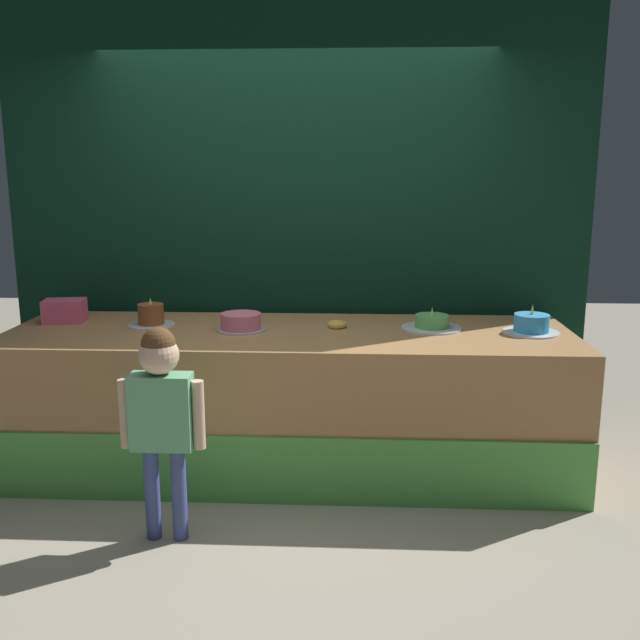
# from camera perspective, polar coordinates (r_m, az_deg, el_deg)

# --- Properties ---
(ground_plane) EXTENTS (12.00, 12.00, 0.00)m
(ground_plane) POSITION_cam_1_polar(r_m,az_deg,el_deg) (3.93, -3.16, -14.58)
(ground_plane) COLOR #ADA38E
(stage_platform) EXTENTS (3.31, 1.05, 0.84)m
(stage_platform) POSITION_cam_1_polar(r_m,az_deg,el_deg) (4.24, -2.51, -6.44)
(stage_platform) COLOR #B27F4C
(stage_platform) RESTS_ON ground_plane
(curtain_backdrop) EXTENTS (3.79, 0.08, 2.82)m
(curtain_backdrop) POSITION_cam_1_polar(r_m,az_deg,el_deg) (4.65, -1.91, 7.70)
(curtain_backdrop) COLOR black
(curtain_backdrop) RESTS_ON ground_plane
(child_figure) EXTENTS (0.41, 0.19, 1.06)m
(child_figure) POSITION_cam_1_polar(r_m,az_deg,el_deg) (3.41, -12.75, -6.73)
(child_figure) COLOR #3F4C8C
(child_figure) RESTS_ON ground_plane
(pink_box) EXTENTS (0.27, 0.21, 0.14)m
(pink_box) POSITION_cam_1_polar(r_m,az_deg,el_deg) (4.63, -20.00, 0.71)
(pink_box) COLOR #EF5981
(pink_box) RESTS_ON stage_platform
(donut) EXTENTS (0.12, 0.12, 0.04)m
(donut) POSITION_cam_1_polar(r_m,az_deg,el_deg) (4.20, 1.39, -0.37)
(donut) COLOR #F2BF4C
(donut) RESTS_ON stage_platform
(cake_far_left) EXTENTS (0.28, 0.28, 0.17)m
(cake_far_left) POSITION_cam_1_polar(r_m,az_deg,el_deg) (4.37, -13.54, 0.30)
(cake_far_left) COLOR silver
(cake_far_left) RESTS_ON stage_platform
(cake_center_left) EXTENTS (0.29, 0.29, 0.10)m
(cake_center_left) POSITION_cam_1_polar(r_m,az_deg,el_deg) (4.15, -6.44, -0.17)
(cake_center_left) COLOR silver
(cake_center_left) RESTS_ON stage_platform
(cake_center_right) EXTENTS (0.36, 0.36, 0.13)m
(cake_center_right) POSITION_cam_1_polar(r_m,az_deg,el_deg) (4.22, 9.05, -0.24)
(cake_center_right) COLOR silver
(cake_center_right) RESTS_ON stage_platform
(cake_far_right) EXTENTS (0.32, 0.32, 0.17)m
(cake_far_right) POSITION_cam_1_polar(r_m,az_deg,el_deg) (4.24, 16.77, -0.36)
(cake_far_right) COLOR white
(cake_far_right) RESTS_ON stage_platform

